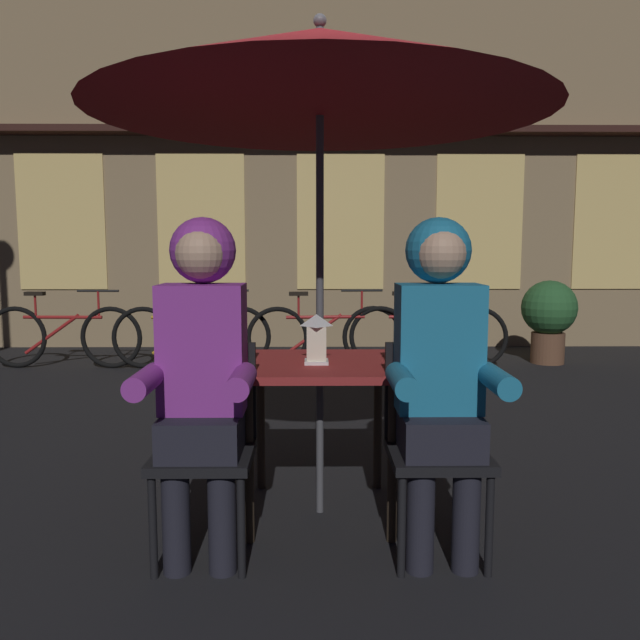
{
  "coord_description": "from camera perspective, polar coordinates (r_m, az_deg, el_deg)",
  "views": [
    {
      "loc": [
        -0.03,
        -2.92,
        1.28
      ],
      "look_at": [
        0.0,
        -0.05,
        0.94
      ],
      "focal_mm": 35.19,
      "sensor_mm": 36.0,
      "label": 1
    }
  ],
  "objects": [
    {
      "name": "potted_plant",
      "position": [
        7.36,
        20.1,
        0.48
      ],
      "size": [
        0.6,
        0.6,
        0.92
      ],
      "color": "brown",
      "rests_on": "ground_plane"
    },
    {
      "name": "person_right_hooded",
      "position": [
        2.58,
        10.82,
        -3.1
      ],
      "size": [
        0.45,
        0.56,
        1.4
      ],
      "color": "black",
      "rests_on": "ground_plane"
    },
    {
      "name": "lantern",
      "position": [
        2.9,
        -0.33,
        -1.62
      ],
      "size": [
        0.11,
        0.11,
        0.23
      ],
      "color": "white",
      "rests_on": "cafe_table"
    },
    {
      "name": "shopfront_building",
      "position": [
        8.52,
        1.82,
        18.89
      ],
      "size": [
        10.0,
        0.93,
        6.2
      ],
      "color": "#937A56",
      "rests_on": "ground_plane"
    },
    {
      "name": "ground_plane",
      "position": [
        3.19,
        -0.01,
        -17.01
      ],
      "size": [
        60.0,
        60.0,
        0.0
      ],
      "primitive_type": "plane",
      "color": "black"
    },
    {
      "name": "bicycle_second",
      "position": [
        6.8,
        -11.6,
        -1.39
      ],
      "size": [
        1.68,
        0.14,
        0.84
      ],
      "color": "black",
      "rests_on": "ground_plane"
    },
    {
      "name": "patio_umbrella",
      "position": [
        3.02,
        -0.01,
        21.6
      ],
      "size": [
        2.1,
        2.1,
        2.31
      ],
      "color": "#4C4C51",
      "rests_on": "ground_plane"
    },
    {
      "name": "bicycle_third",
      "position": [
        6.67,
        0.47,
        -1.42
      ],
      "size": [
        1.68,
        0.17,
        0.84
      ],
      "color": "black",
      "rests_on": "ground_plane"
    },
    {
      "name": "chair_right",
      "position": [
        2.72,
        10.42,
        -10.34
      ],
      "size": [
        0.4,
        0.4,
        0.87
      ],
      "color": "black",
      "rests_on": "ground_plane"
    },
    {
      "name": "chair_left",
      "position": [
        2.71,
        -10.31,
        -10.41
      ],
      "size": [
        0.4,
        0.4,
        0.87
      ],
      "color": "black",
      "rests_on": "ground_plane"
    },
    {
      "name": "bicycle_fourth",
      "position": [
        6.76,
        9.77,
        -1.4
      ],
      "size": [
        1.68,
        0.18,
        0.84
      ],
      "color": "black",
      "rests_on": "ground_plane"
    },
    {
      "name": "cafe_table",
      "position": [
        2.99,
        -0.01,
        -5.73
      ],
      "size": [
        0.72,
        0.72,
        0.74
      ],
      "color": "maroon",
      "rests_on": "ground_plane"
    },
    {
      "name": "bicycle_nearest",
      "position": [
        7.19,
        -22.31,
        -1.33
      ],
      "size": [
        1.68,
        0.1,
        0.84
      ],
      "color": "black",
      "rests_on": "ground_plane"
    },
    {
      "name": "person_left_hooded",
      "position": [
        2.57,
        -10.69,
        -3.14
      ],
      "size": [
        0.45,
        0.56,
        1.4
      ],
      "color": "black",
      "rests_on": "ground_plane"
    }
  ]
}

